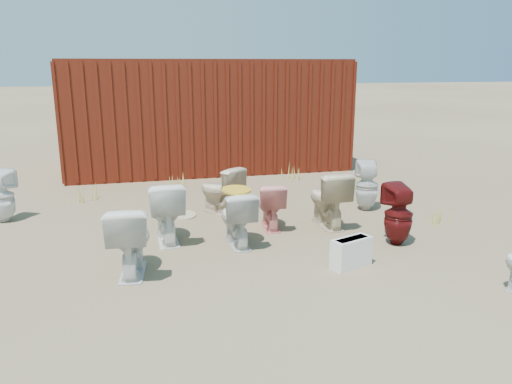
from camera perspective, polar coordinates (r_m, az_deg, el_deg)
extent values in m
plane|color=brown|center=(6.66, 1.25, -5.85)|extent=(100.00, 100.00, 0.00)
cube|color=#551B0E|center=(11.40, -5.62, 8.82)|extent=(6.00, 2.40, 2.40)
imported|color=white|center=(5.77, -14.21, -5.27)|extent=(0.54, 0.85, 0.82)
imported|color=pink|center=(7.16, 1.65, -1.53)|extent=(0.45, 0.70, 0.68)
imported|color=white|center=(6.71, -10.27, -2.17)|extent=(0.49, 0.83, 0.83)
imported|color=#550E0E|center=(6.75, 15.96, -2.50)|extent=(0.40, 0.40, 0.81)
imported|color=white|center=(8.35, -27.06, -0.43)|extent=(0.48, 0.49, 0.79)
imported|color=beige|center=(7.83, -4.08, 0.18)|extent=(0.79, 0.86, 0.76)
imported|color=beige|center=(7.30, 8.19, -0.75)|extent=(0.49, 0.83, 0.83)
imported|color=silver|center=(6.48, -2.22, -3.01)|extent=(0.44, 0.74, 0.73)
imported|color=silver|center=(8.23, 12.54, 0.72)|extent=(0.45, 0.45, 0.81)
ellipsoid|color=gold|center=(6.37, -2.25, 0.25)|extent=(0.37, 0.47, 0.02)
cube|color=white|center=(5.96, 10.83, -6.82)|extent=(0.54, 0.36, 0.35)
ellipsoid|color=#BBAE88|center=(7.90, -8.27, -2.61)|extent=(0.40, 0.51, 0.02)
ellipsoid|color=beige|center=(7.93, -14.68, -2.86)|extent=(0.49, 0.56, 0.02)
cone|color=#A9A743|center=(9.16, -18.66, -0.03)|extent=(0.36, 0.36, 0.28)
cone|color=#A9A743|center=(9.11, -3.08, 0.60)|extent=(0.32, 0.32, 0.26)
cone|color=#A9A743|center=(9.70, 11.51, 1.37)|extent=(0.36, 0.36, 0.32)
cone|color=#A9A743|center=(9.80, -9.00, 1.40)|extent=(0.30, 0.30, 0.24)
cone|color=#A9A743|center=(10.23, 4.04, 2.27)|extent=(0.34, 0.34, 0.31)
cone|color=#A9A743|center=(7.92, 20.14, -2.47)|extent=(0.28, 0.28, 0.25)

